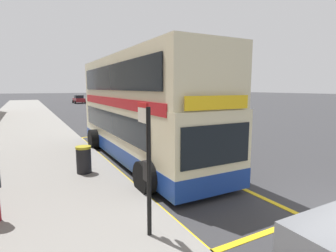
% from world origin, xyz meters
% --- Properties ---
extents(ground_plane, '(260.00, 260.00, 0.00)m').
position_xyz_m(ground_plane, '(0.00, 32.00, 0.00)').
color(ground_plane, '#333335').
extents(pavement_near, '(6.00, 76.00, 0.14)m').
position_xyz_m(pavement_near, '(-7.00, 32.00, 0.07)').
color(pavement_near, gray).
rests_on(pavement_near, ground).
extents(double_decker_bus, '(3.26, 10.41, 4.40)m').
position_xyz_m(double_decker_bus, '(-2.46, 7.73, 2.06)').
color(double_decker_bus, beige).
rests_on(double_decker_bus, ground).
extents(bus_bay_markings, '(3.02, 13.39, 0.01)m').
position_xyz_m(bus_bay_markings, '(-2.49, 7.45, 0.01)').
color(bus_bay_markings, gold).
rests_on(bus_bay_markings, ground).
extents(bus_stop_sign, '(0.09, 0.51, 2.67)m').
position_xyz_m(bus_stop_sign, '(-4.77, 1.82, 1.71)').
color(bus_stop_sign, black).
rests_on(bus_stop_sign, pavement_near).
extents(parked_car_maroon_far, '(2.09, 4.20, 1.62)m').
position_xyz_m(parked_car_maroon_far, '(2.62, 52.17, 0.80)').
color(parked_car_maroon_far, maroon).
rests_on(parked_car_maroon_far, ground).
extents(litter_bin, '(0.53, 0.53, 0.95)m').
position_xyz_m(litter_bin, '(-5.15, 6.46, 0.62)').
color(litter_bin, black).
rests_on(litter_bin, pavement_near).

